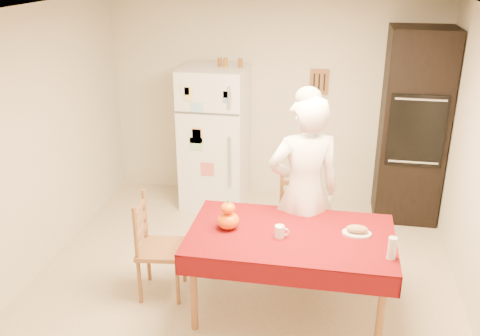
% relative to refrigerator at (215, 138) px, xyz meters
% --- Properties ---
extents(floor, '(4.50, 4.50, 0.00)m').
position_rel_refrigerator_xyz_m(floor, '(0.65, -1.88, -0.85)').
color(floor, tan).
rests_on(floor, ground).
extents(room_shell, '(4.02, 4.52, 2.51)m').
position_rel_refrigerator_xyz_m(room_shell, '(0.65, -1.88, 0.77)').
color(room_shell, beige).
rests_on(room_shell, ground).
extents(refrigerator, '(0.75, 0.74, 1.70)m').
position_rel_refrigerator_xyz_m(refrigerator, '(0.00, 0.00, 0.00)').
color(refrigerator, white).
rests_on(refrigerator, floor).
extents(oven_cabinet, '(0.70, 0.62, 2.20)m').
position_rel_refrigerator_xyz_m(oven_cabinet, '(2.28, 0.05, 0.25)').
color(oven_cabinet, black).
rests_on(oven_cabinet, floor).
extents(dining_table, '(1.70, 1.00, 0.76)m').
position_rel_refrigerator_xyz_m(dining_table, '(1.12, -2.04, -0.16)').
color(dining_table, brown).
rests_on(dining_table, floor).
extents(chair_far, '(0.48, 0.47, 0.95)m').
position_rel_refrigerator_xyz_m(chair_far, '(1.10, -1.30, -0.34)').
color(chair_far, brown).
rests_on(chair_far, floor).
extents(chair_left, '(0.45, 0.47, 0.95)m').
position_rel_refrigerator_xyz_m(chair_left, '(-0.11, -1.98, -0.34)').
color(chair_left, brown).
rests_on(chair_left, floor).
extents(seated_woman, '(0.77, 0.62, 1.83)m').
position_rel_refrigerator_xyz_m(seated_woman, '(1.18, -1.54, 0.06)').
color(seated_woman, white).
rests_on(seated_woman, floor).
extents(coffee_mug, '(0.08, 0.08, 0.10)m').
position_rel_refrigerator_xyz_m(coffee_mug, '(1.03, -2.11, -0.04)').
color(coffee_mug, white).
rests_on(coffee_mug, dining_table).
extents(pumpkin_lower, '(0.19, 0.19, 0.14)m').
position_rel_refrigerator_xyz_m(pumpkin_lower, '(0.58, -2.04, -0.02)').
color(pumpkin_lower, '#D94005').
rests_on(pumpkin_lower, dining_table).
extents(pumpkin_upper, '(0.12, 0.12, 0.09)m').
position_rel_refrigerator_xyz_m(pumpkin_upper, '(0.58, -2.04, 0.10)').
color(pumpkin_upper, '#E15405').
rests_on(pumpkin_upper, pumpkin_lower).
extents(wine_glass, '(0.07, 0.07, 0.18)m').
position_rel_refrigerator_xyz_m(wine_glass, '(1.90, -2.29, -0.00)').
color(wine_glass, silver).
rests_on(wine_glass, dining_table).
extents(bread_plate, '(0.24, 0.24, 0.02)m').
position_rel_refrigerator_xyz_m(bread_plate, '(1.65, -1.95, -0.08)').
color(bread_plate, white).
rests_on(bread_plate, dining_table).
extents(bread_loaf, '(0.18, 0.10, 0.06)m').
position_rel_refrigerator_xyz_m(bread_loaf, '(1.65, -1.95, -0.04)').
color(bread_loaf, tan).
rests_on(bread_loaf, bread_plate).
extents(spice_jar_left, '(0.05, 0.05, 0.10)m').
position_rel_refrigerator_xyz_m(spice_jar_left, '(0.07, 0.05, 0.90)').
color(spice_jar_left, brown).
rests_on(spice_jar_left, refrigerator).
extents(spice_jar_mid, '(0.05, 0.05, 0.10)m').
position_rel_refrigerator_xyz_m(spice_jar_mid, '(0.13, 0.05, 0.90)').
color(spice_jar_mid, '#8E6119').
rests_on(spice_jar_mid, refrigerator).
extents(spice_jar_right, '(0.05, 0.05, 0.10)m').
position_rel_refrigerator_xyz_m(spice_jar_right, '(0.31, 0.05, 0.90)').
color(spice_jar_right, brown).
rests_on(spice_jar_right, refrigerator).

